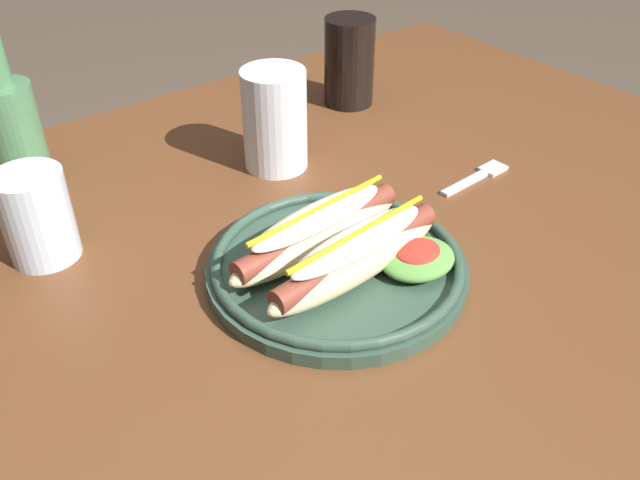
{
  "coord_description": "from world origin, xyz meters",
  "views": [
    {
      "loc": [
        -0.41,
        -0.51,
        1.21
      ],
      "look_at": [
        -0.03,
        -0.03,
        0.77
      ],
      "focal_mm": 38.21,
      "sensor_mm": 36.0,
      "label": 1
    }
  ],
  "objects_px": {
    "soda_cup": "(349,62)",
    "glass_bottle": "(13,131)",
    "fork": "(478,176)",
    "extra_cup": "(275,120)",
    "hot_dog_plate": "(341,256)",
    "water_cup": "(37,216)"
  },
  "relations": [
    {
      "from": "soda_cup",
      "to": "extra_cup",
      "type": "relative_size",
      "value": 1.0
    },
    {
      "from": "fork",
      "to": "extra_cup",
      "type": "distance_m",
      "value": 0.28
    },
    {
      "from": "hot_dog_plate",
      "to": "glass_bottle",
      "type": "relative_size",
      "value": 1.26
    },
    {
      "from": "fork",
      "to": "glass_bottle",
      "type": "height_order",
      "value": "glass_bottle"
    },
    {
      "from": "fork",
      "to": "glass_bottle",
      "type": "bearing_deg",
      "value": 141.72
    },
    {
      "from": "soda_cup",
      "to": "water_cup",
      "type": "xyz_separation_m",
      "value": [
        -0.54,
        -0.11,
        -0.02
      ]
    },
    {
      "from": "hot_dog_plate",
      "to": "fork",
      "type": "xyz_separation_m",
      "value": [
        0.28,
        0.05,
        -0.02
      ]
    },
    {
      "from": "hot_dog_plate",
      "to": "glass_bottle",
      "type": "height_order",
      "value": "glass_bottle"
    },
    {
      "from": "hot_dog_plate",
      "to": "fork",
      "type": "distance_m",
      "value": 0.28
    },
    {
      "from": "soda_cup",
      "to": "glass_bottle",
      "type": "bearing_deg",
      "value": 174.24
    },
    {
      "from": "soda_cup",
      "to": "glass_bottle",
      "type": "xyz_separation_m",
      "value": [
        -0.5,
        0.05,
        0.02
      ]
    },
    {
      "from": "fork",
      "to": "water_cup",
      "type": "relative_size",
      "value": 1.15
    },
    {
      "from": "extra_cup",
      "to": "hot_dog_plate",
      "type": "bearing_deg",
      "value": -109.37
    },
    {
      "from": "water_cup",
      "to": "fork",
      "type": "bearing_deg",
      "value": -19.91
    },
    {
      "from": "extra_cup",
      "to": "glass_bottle",
      "type": "relative_size",
      "value": 0.61
    },
    {
      "from": "water_cup",
      "to": "extra_cup",
      "type": "bearing_deg",
      "value": 1.5
    },
    {
      "from": "fork",
      "to": "hot_dog_plate",
      "type": "bearing_deg",
      "value": -173.35
    },
    {
      "from": "soda_cup",
      "to": "hot_dog_plate",
      "type": "bearing_deg",
      "value": -131.08
    },
    {
      "from": "fork",
      "to": "extra_cup",
      "type": "relative_size",
      "value": 0.88
    },
    {
      "from": "water_cup",
      "to": "glass_bottle",
      "type": "xyz_separation_m",
      "value": [
        0.03,
        0.16,
        0.03
      ]
    },
    {
      "from": "fork",
      "to": "glass_bottle",
      "type": "distance_m",
      "value": 0.6
    },
    {
      "from": "soda_cup",
      "to": "water_cup",
      "type": "height_order",
      "value": "soda_cup"
    }
  ]
}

